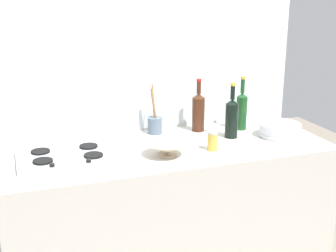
# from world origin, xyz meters

# --- Properties ---
(counter_block) EXTENTS (1.80, 0.70, 0.90)m
(counter_block) POSITION_xyz_m (0.00, 0.00, 0.45)
(counter_block) COLOR beige
(counter_block) RESTS_ON ground
(backsplash_panel) EXTENTS (1.90, 0.06, 2.34)m
(backsplash_panel) POSITION_xyz_m (0.00, 0.38, 1.17)
(backsplash_panel) COLOR silver
(backsplash_panel) RESTS_ON ground
(stovetop_hob) EXTENTS (0.50, 0.33, 0.04)m
(stovetop_hob) POSITION_xyz_m (-0.55, -0.00, 0.91)
(stovetop_hob) COLOR #B2B2B7
(stovetop_hob) RESTS_ON counter_block
(plate_stack) EXTENTS (0.25, 0.25, 0.08)m
(plate_stack) POSITION_xyz_m (0.69, -0.04, 0.94)
(plate_stack) COLOR white
(plate_stack) RESTS_ON counter_block
(wine_bottle_leftmost) EXTENTS (0.07, 0.07, 0.33)m
(wine_bottle_leftmost) POSITION_xyz_m (0.54, 0.16, 1.02)
(wine_bottle_leftmost) COLOR #19471E
(wine_bottle_leftmost) RESTS_ON counter_block
(wine_bottle_mid_left) EXTENTS (0.08, 0.08, 0.32)m
(wine_bottle_mid_left) POSITION_xyz_m (0.41, 0.04, 1.02)
(wine_bottle_mid_left) COLOR black
(wine_bottle_mid_left) RESTS_ON counter_block
(wine_bottle_mid_right) EXTENTS (0.08, 0.08, 0.32)m
(wine_bottle_mid_right) POSITION_xyz_m (0.27, 0.22, 1.02)
(wine_bottle_mid_right) COLOR #472314
(wine_bottle_mid_right) RESTS_ON counter_block
(mixing_bowl) EXTENTS (0.22, 0.22, 0.07)m
(mixing_bowl) POSITION_xyz_m (-0.05, -0.13, 0.94)
(mixing_bowl) COLOR beige
(mixing_bowl) RESTS_ON counter_block
(utensil_crock) EXTENTS (0.09, 0.09, 0.31)m
(utensil_crock) POSITION_xyz_m (0.00, 0.26, 0.96)
(utensil_crock) COLOR slate
(utensil_crock) RESTS_ON counter_block
(condiment_jar_front) EXTENTS (0.06, 0.06, 0.11)m
(condiment_jar_front) POSITION_xyz_m (0.21, -0.13, 0.95)
(condiment_jar_front) COLOR gold
(condiment_jar_front) RESTS_ON counter_block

